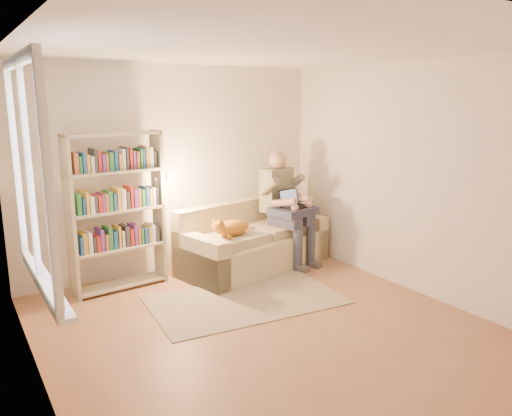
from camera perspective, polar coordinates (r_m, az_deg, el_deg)
floor at (r=4.90m, az=1.82°, el=-14.04°), size 4.50×4.50×0.00m
ceiling at (r=4.42m, az=2.06°, el=17.81°), size 4.00×4.50×0.02m
wall_left at (r=3.77m, az=-24.17°, el=-2.22°), size 0.02×4.50×2.60m
wall_right at (r=5.82m, az=18.49°, el=3.02°), size 0.02×4.50×2.60m
wall_back at (r=6.44m, az=-9.36°, el=4.33°), size 4.00×0.02×2.60m
wall_front at (r=2.96m, az=27.24°, el=-6.32°), size 4.00×0.02×2.60m
window at (r=3.96m, az=-23.93°, el=-0.44°), size 0.12×1.52×1.69m
sofa at (r=6.59m, az=-0.45°, el=-4.15°), size 2.13×1.29×0.85m
person at (r=6.67m, az=3.25°, el=0.72°), size 0.55×0.75×1.51m
cat at (r=6.10m, az=-2.92°, el=-2.26°), size 0.64×0.33×0.24m
blanket at (r=6.61m, az=4.39°, el=-0.28°), size 0.63×0.56×0.10m
laptop at (r=6.60m, az=4.33°, el=0.66°), size 0.39×0.34×0.30m
bookshelf at (r=5.88m, az=-15.64°, el=0.45°), size 1.23×0.38×1.83m
rug at (r=5.61m, az=-1.20°, el=-10.46°), size 2.16×1.41×0.01m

